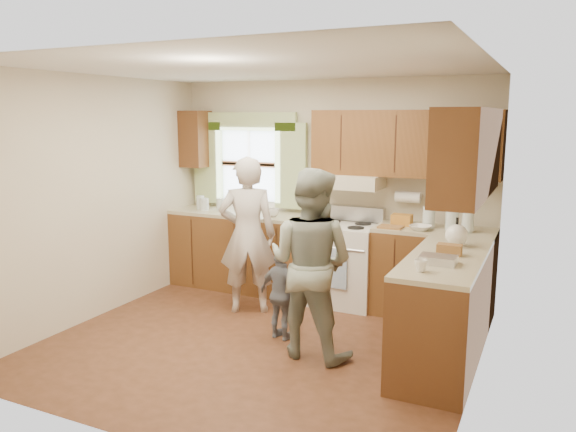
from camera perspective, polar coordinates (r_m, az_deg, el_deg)
The scene contains 6 objects.
room at distance 5.01m, azimuth -2.99°, elevation 0.48°, with size 3.80×3.80×3.80m.
kitchen_fixtures at distance 5.83m, azimuth 7.44°, elevation -2.33°, with size 3.80×2.25×2.15m.
stove at distance 6.35m, azimuth 5.66°, elevation -4.72°, with size 0.76×0.67×1.07m.
woman_left at distance 5.98m, azimuth -4.13°, elevation -1.96°, with size 0.61×0.40×1.68m, color beige.
woman_right at distance 4.89m, azimuth 2.32°, elevation -4.82°, with size 0.81×0.63×1.66m, color #2C4837.
child at distance 5.32m, azimuth -0.61°, elevation -7.96°, with size 0.51×0.21×0.87m, color slate.
Camera 1 is at (2.35, -4.35, 2.10)m, focal length 35.00 mm.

